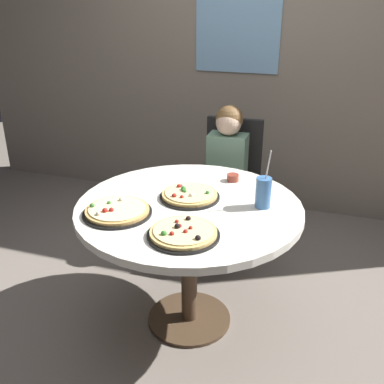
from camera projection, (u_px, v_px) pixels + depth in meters
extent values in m
plane|color=slate|center=(189.00, 319.00, 2.65)|extent=(8.00, 8.00, 0.00)
cube|color=gray|center=(259.00, 34.00, 3.58)|extent=(5.20, 0.12, 2.90)
cube|color=#8CBFE5|center=(238.00, 20.00, 3.53)|extent=(0.68, 0.02, 0.80)
cylinder|color=silver|center=(189.00, 208.00, 2.35)|extent=(1.18, 1.18, 0.04)
cylinder|color=#4C3826|center=(189.00, 267.00, 2.50)|extent=(0.09, 0.09, 0.69)
cylinder|color=#4C3826|center=(189.00, 318.00, 2.65)|extent=(0.48, 0.48, 0.02)
cube|color=black|center=(227.00, 196.00, 3.21)|extent=(0.41, 0.41, 0.04)
cube|color=black|center=(234.00, 153.00, 3.26)|extent=(0.40, 0.05, 0.52)
cylinder|color=black|center=(197.00, 231.00, 3.20)|extent=(0.04, 0.04, 0.41)
cylinder|color=black|center=(244.00, 238.00, 3.11)|extent=(0.04, 0.04, 0.41)
cylinder|color=black|center=(210.00, 211.00, 3.50)|extent=(0.04, 0.04, 0.41)
cylinder|color=black|center=(253.00, 217.00, 3.40)|extent=(0.04, 0.04, 0.41)
cube|color=#3F4766|center=(221.00, 232.00, 3.15)|extent=(0.24, 0.32, 0.45)
cube|color=slate|center=(227.00, 165.00, 3.09)|extent=(0.26, 0.16, 0.44)
sphere|color=beige|center=(229.00, 123.00, 2.97)|extent=(0.17, 0.17, 0.17)
sphere|color=brown|center=(229.00, 119.00, 2.98)|extent=(0.18, 0.18, 0.18)
cylinder|color=black|center=(190.00, 197.00, 2.42)|extent=(0.32, 0.32, 0.01)
cylinder|color=#D8B266|center=(190.00, 194.00, 2.41)|extent=(0.30, 0.30, 0.02)
cylinder|color=beige|center=(190.00, 193.00, 2.41)|extent=(0.26, 0.26, 0.01)
sphere|color=beige|center=(182.00, 186.00, 2.47)|extent=(0.03, 0.03, 0.03)
sphere|color=#387F33|center=(185.00, 191.00, 2.41)|extent=(0.02, 0.02, 0.02)
sphere|color=#B2231E|center=(179.00, 186.00, 2.47)|extent=(0.02, 0.02, 0.02)
sphere|color=#387F33|center=(207.00, 193.00, 2.39)|extent=(0.02, 0.02, 0.02)
sphere|color=beige|center=(191.00, 195.00, 2.36)|extent=(0.02, 0.02, 0.02)
sphere|color=#B2231E|center=(174.00, 196.00, 2.35)|extent=(0.03, 0.03, 0.03)
sphere|color=#387F33|center=(183.00, 191.00, 2.41)|extent=(0.02, 0.02, 0.02)
sphere|color=#387F33|center=(184.00, 189.00, 2.43)|extent=(0.03, 0.03, 0.03)
sphere|color=#B2231E|center=(182.00, 197.00, 2.34)|extent=(0.02, 0.02, 0.02)
cylinder|color=black|center=(118.00, 213.00, 2.24)|extent=(0.35, 0.35, 0.01)
cylinder|color=tan|center=(117.00, 210.00, 2.24)|extent=(0.32, 0.32, 0.02)
cylinder|color=beige|center=(117.00, 208.00, 2.23)|extent=(0.28, 0.28, 0.01)
sphere|color=#B2231E|center=(105.00, 211.00, 2.19)|extent=(0.03, 0.03, 0.03)
sphere|color=#387F33|center=(109.00, 203.00, 2.28)|extent=(0.02, 0.02, 0.02)
sphere|color=beige|center=(121.00, 200.00, 2.31)|extent=(0.02, 0.02, 0.02)
sphere|color=beige|center=(98.00, 214.00, 2.16)|extent=(0.02, 0.02, 0.02)
sphere|color=#B2231E|center=(111.00, 210.00, 2.20)|extent=(0.02, 0.02, 0.02)
sphere|color=#387F33|center=(92.00, 206.00, 2.24)|extent=(0.02, 0.02, 0.02)
cylinder|color=black|center=(183.00, 235.00, 2.04)|extent=(0.33, 0.33, 0.01)
cylinder|color=#D8B266|center=(183.00, 232.00, 2.03)|extent=(0.31, 0.31, 0.02)
cylinder|color=beige|center=(183.00, 230.00, 2.03)|extent=(0.27, 0.27, 0.01)
sphere|color=#B2231E|center=(191.00, 228.00, 2.04)|extent=(0.02, 0.02, 0.02)
sphere|color=#B2231E|center=(180.00, 226.00, 2.05)|extent=(0.02, 0.02, 0.02)
sphere|color=#B2231E|center=(177.00, 221.00, 2.09)|extent=(0.02, 0.02, 0.02)
sphere|color=#387F33|center=(164.00, 233.00, 1.99)|extent=(0.03, 0.03, 0.03)
sphere|color=#B2231E|center=(172.00, 234.00, 1.99)|extent=(0.02, 0.02, 0.02)
sphere|color=black|center=(177.00, 226.00, 2.04)|extent=(0.03, 0.03, 0.03)
sphere|color=#B2231E|center=(186.00, 231.00, 2.01)|extent=(0.02, 0.02, 0.02)
sphere|color=black|center=(188.00, 219.00, 2.12)|extent=(0.02, 0.02, 0.02)
sphere|color=black|center=(198.00, 238.00, 1.95)|extent=(0.03, 0.03, 0.03)
cylinder|color=#3F72B2|center=(263.00, 193.00, 2.29)|extent=(0.08, 0.08, 0.16)
cylinder|color=white|center=(267.00, 171.00, 2.24)|extent=(0.03, 0.01, 0.22)
cylinder|color=brown|center=(233.00, 178.00, 2.63)|extent=(0.07, 0.07, 0.04)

